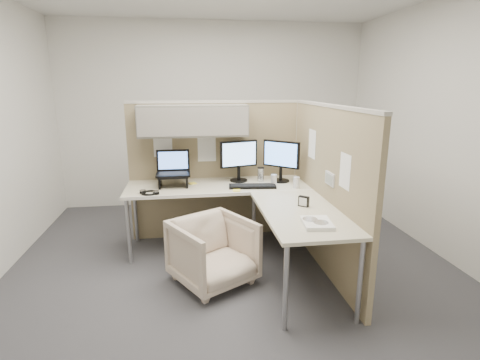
{
  "coord_description": "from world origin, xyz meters",
  "views": [
    {
      "loc": [
        -0.44,
        -3.45,
        1.81
      ],
      "look_at": [
        0.1,
        0.25,
        0.85
      ],
      "focal_mm": 28.0,
      "sensor_mm": 36.0,
      "label": 1
    }
  ],
  "objects": [
    {
      "name": "sticky_note_b",
      "position": [
        0.07,
        0.27,
        0.73
      ],
      "size": [
        0.08,
        0.08,
        0.01
      ],
      "primitive_type": "cube",
      "rotation": [
        0.0,
        0.0,
        -0.12
      ],
      "color": "yellow",
      "rests_on": "desk"
    },
    {
      "name": "office_chair",
      "position": [
        -0.23,
        -0.26,
        0.34
      ],
      "size": [
        0.87,
        0.86,
        0.67
      ],
      "primitive_type": "imported",
      "rotation": [
        0.0,
        0.0,
        0.52
      ],
      "color": "beige",
      "rests_on": "ground"
    },
    {
      "name": "mouse",
      "position": [
        0.46,
        0.31,
        0.75
      ],
      "size": [
        0.1,
        0.07,
        0.03
      ],
      "primitive_type": "ellipsoid",
      "rotation": [
        0.0,
        0.0,
        -0.23
      ],
      "color": "black",
      "rests_on": "desk"
    },
    {
      "name": "partition_right",
      "position": [
        0.9,
        -0.07,
        0.82
      ],
      "size": [
        0.07,
        2.03,
        1.63
      ],
      "color": "#92815F",
      "rests_on": "ground"
    },
    {
      "name": "laptop_station",
      "position": [
        -0.59,
        0.58,
        0.87
      ],
      "size": [
        0.36,
        0.31,
        0.38
      ],
      "color": "black",
      "rests_on": "desk"
    },
    {
      "name": "monitor_left",
      "position": [
        0.15,
        0.67,
        1.0
      ],
      "size": [
        0.43,
        0.2,
        0.47
      ],
      "rotation": [
        0.0,
        0.0,
        0.26
      ],
      "color": "black",
      "rests_on": "desk"
    },
    {
      "name": "travel_mug",
      "position": [
        0.39,
        0.62,
        0.81
      ],
      "size": [
        0.08,
        0.08,
        0.17
      ],
      "color": "silver",
      "rests_on": "desk"
    },
    {
      "name": "ground",
      "position": [
        0.0,
        0.0,
        0.0
      ],
      "size": [
        4.5,
        4.5,
        0.0
      ],
      "primitive_type": "plane",
      "color": "#38383D",
      "rests_on": "ground"
    },
    {
      "name": "partition_back",
      "position": [
        -0.22,
        0.83,
        1.1
      ],
      "size": [
        2.0,
        0.36,
        1.63
      ],
      "color": "#92815F",
      "rests_on": "ground"
    },
    {
      "name": "soda_can_silver",
      "position": [
        0.5,
        0.43,
        0.79
      ],
      "size": [
        0.07,
        0.07,
        0.12
      ],
      "primitive_type": "cylinder",
      "color": "silver",
      "rests_on": "desk"
    },
    {
      "name": "paper_stack",
      "position": [
        0.56,
        -0.79,
        0.75
      ],
      "size": [
        0.25,
        0.3,
        0.03
      ],
      "rotation": [
        0.0,
        0.0,
        -0.11
      ],
      "color": "white",
      "rests_on": "desk"
    },
    {
      "name": "soda_can_green",
      "position": [
        0.71,
        0.29,
        0.79
      ],
      "size": [
        0.07,
        0.07,
        0.12
      ],
      "primitive_type": "cylinder",
      "color": "silver",
      "rests_on": "desk"
    },
    {
      "name": "keyboard",
      "position": [
        0.26,
        0.38,
        0.74
      ],
      "size": [
        0.52,
        0.22,
        0.02
      ],
      "primitive_type": "cube",
      "rotation": [
        0.0,
        0.0,
        -0.1
      ],
      "color": "black",
      "rests_on": "desk"
    },
    {
      "name": "monitor_right",
      "position": [
        0.62,
        0.58,
        1.0
      ],
      "size": [
        0.35,
        0.32,
        0.47
      ],
      "rotation": [
        0.0,
        0.0,
        -0.73
      ],
      "color": "black",
      "rests_on": "desk"
    },
    {
      "name": "sticky_note_c",
      "position": [
        -0.38,
        0.63,
        0.73
      ],
      "size": [
        0.1,
        0.1,
        0.01
      ],
      "primitive_type": "cube",
      "rotation": [
        0.0,
        0.0,
        0.42
      ],
      "color": "yellow",
      "rests_on": "desk"
    },
    {
      "name": "headphones",
      "position": [
        -0.82,
        0.29,
        0.74
      ],
      "size": [
        0.22,
        0.22,
        0.03
      ],
      "rotation": [
        0.0,
        0.0,
        -0.38
      ],
      "color": "black",
      "rests_on": "desk"
    },
    {
      "name": "desk",
      "position": [
        0.12,
        0.13,
        0.69
      ],
      "size": [
        2.0,
        1.98,
        0.73
      ],
      "color": "beige",
      "rests_on": "ground"
    },
    {
      "name": "desk_clock",
      "position": [
        0.6,
        -0.33,
        0.78
      ],
      "size": [
        0.1,
        0.09,
        0.1
      ],
      "rotation": [
        0.0,
        0.0,
        -0.73
      ],
      "color": "black",
      "rests_on": "desk"
    }
  ]
}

